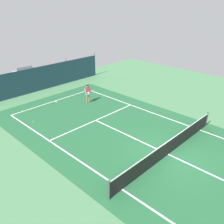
# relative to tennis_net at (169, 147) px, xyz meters

# --- Properties ---
(ground_plane) EXTENTS (36.00, 36.00, 0.00)m
(ground_plane) POSITION_rel_tennis_net_xyz_m (0.00, 0.00, -0.51)
(ground_plane) COLOR #4C8456
(court_surface) EXTENTS (11.02, 26.60, 0.01)m
(court_surface) POSITION_rel_tennis_net_xyz_m (0.00, 0.00, -0.51)
(court_surface) COLOR #236038
(court_surface) RESTS_ON ground
(tennis_net) EXTENTS (10.12, 0.10, 1.10)m
(tennis_net) POSITION_rel_tennis_net_xyz_m (0.00, 0.00, 0.00)
(tennis_net) COLOR black
(tennis_net) RESTS_ON ground
(back_fence) EXTENTS (16.30, 0.98, 2.70)m
(back_fence) POSITION_rel_tennis_net_xyz_m (-0.00, 15.86, 0.16)
(back_fence) COLOR #1E3D4C
(back_fence) RESTS_ON ground
(tennis_player) EXTENTS (0.83, 0.66, 1.64)m
(tennis_player) POSITION_rel_tennis_net_xyz_m (1.90, 9.49, 0.45)
(tennis_player) COLOR #9E7051
(tennis_player) RESTS_ON ground
(tennis_ball_near_player) EXTENTS (0.07, 0.07, 0.07)m
(tennis_ball_near_player) POSITION_rel_tennis_net_xyz_m (-3.07, 12.03, -0.48)
(tennis_ball_near_player) COLOR #CCDB33
(tennis_ball_near_player) RESTS_ON ground
(tennis_ball_midcourt) EXTENTS (0.07, 0.07, 0.07)m
(tennis_ball_midcourt) POSITION_rel_tennis_net_xyz_m (-3.44, 9.59, -0.48)
(tennis_ball_midcourt) COLOR #CCDB33
(tennis_ball_midcourt) RESTS_ON ground
(parked_car) EXTENTS (2.24, 4.31, 1.68)m
(parked_car) POSITION_rel_tennis_net_xyz_m (0.87, 18.04, 0.33)
(parked_car) COLOR silver
(parked_car) RESTS_ON ground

